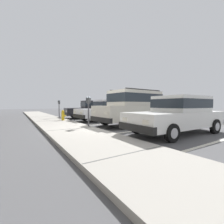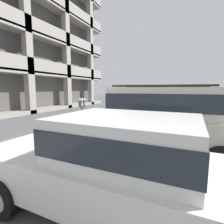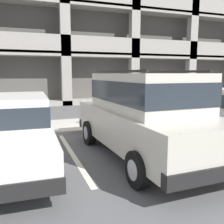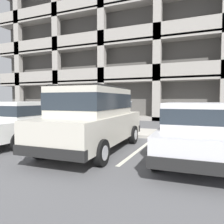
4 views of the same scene
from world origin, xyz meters
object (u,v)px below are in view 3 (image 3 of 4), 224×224
Objects in this scene: silver_suv at (144,111)px; parking_garage at (53,1)px; fire_hydrant at (192,111)px; parking_meter_near at (110,96)px; red_sedan at (9,130)px.

silver_suv is 16.84m from parking_garage.
parking_garage reaches higher than fire_hydrant.
parking_meter_near is at bearing -175.29° from fire_hydrant.
red_sedan is 6.47× the size of fire_hydrant.
red_sedan is 7.34m from fire_hydrant.
red_sedan is 4.08m from parking_meter_near.
parking_meter_near is 0.05× the size of parking_garage.
parking_garage reaches higher than parking_meter_near.
parking_meter_near is 2.08× the size of fire_hydrant.
silver_suv is at bearing -89.72° from parking_garage.
parking_garage is 45.71× the size of fire_hydrant.
silver_suv is 1.07× the size of red_sedan.
parking_meter_near reaches higher than fire_hydrant.
parking_garage is at bearing 80.89° from red_sedan.
red_sedan is (-2.96, 0.26, -0.27)m from silver_suv.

